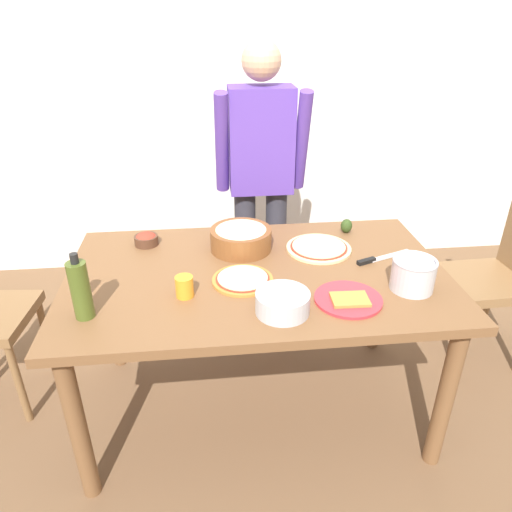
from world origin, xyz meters
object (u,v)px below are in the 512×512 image
Objects in this scene: person_cook at (261,174)px; chair_wooden_right at (504,270)px; plate_with_slice at (348,299)px; avocado at (346,226)px; small_sauce_bowl at (146,239)px; cup_orange at (184,287)px; popcorn_bowl at (241,237)px; mixing_bowl_steel at (283,303)px; chef_knife at (378,259)px; steel_pot at (413,274)px; olive_oil_bottle at (80,290)px; pizza_raw_on_board at (319,248)px; salt_shaker at (81,284)px; pizza_cooked_on_tray at (243,279)px; dining_table at (257,290)px.

person_cook is 1.37m from chair_wooden_right.
plate_with_slice is 0.63m from avocado.
small_sauce_bowl is 1.29× the size of cup_orange.
cup_orange is at bearing -165.40° from chair_wooden_right.
popcorn_bowl is 1.40× the size of mixing_bowl_steel.
chef_knife is (0.84, 0.21, -0.04)m from cup_orange.
chair_wooden_right is 5.48× the size of steel_pot.
person_cook is at bearing 158.05° from chair_wooden_right.
avocado is at bearing -47.29° from person_cook.
plate_with_slice is (0.22, -1.02, -0.17)m from person_cook.
olive_oil_bottle reaches higher than avocado.
person_cook is at bearing 87.61° from mixing_bowl_steel.
steel_pot is at bearing -2.58° from cup_orange.
pizza_raw_on_board is at bearing 92.14° from plate_with_slice.
salt_shaker is at bearing 104.54° from olive_oil_bottle.
chair_wooden_right is at bearing 13.61° from pizza_cooked_on_tray.
olive_oil_bottle is (-0.76, -1.01, -0.07)m from person_cook.
chef_knife is 0.31m from avocado.
plate_with_slice is 0.61m from popcorn_bowl.
chef_knife is (0.44, -0.71, -0.17)m from person_cook.
person_cook is at bearing 53.15° from olive_oil_bottle.
cup_orange is at bearing -123.30° from popcorn_bowl.
pizza_raw_on_board is at bearing -7.21° from popcorn_bowl.
plate_with_slice is at bearing -35.28° from small_sauce_bowl.
cup_orange reaches higher than chef_knife.
small_sauce_bowl is 0.51m from cup_orange.
chef_knife is at bearing -28.14° from pizza_raw_on_board.
steel_pot reaches higher than mixing_bowl_steel.
popcorn_bowl is at bearing 163.82° from chef_knife.
cup_orange is at bearing 157.74° from mixing_bowl_steel.
olive_oil_bottle is at bearing -152.10° from avocado.
person_cook is 1.01m from cup_orange.
olive_oil_bottle is at bearing 179.76° from plate_with_slice.
pizza_cooked_on_tray is at bearing -93.34° from popcorn_bowl.
steel_pot is at bearing -25.27° from small_sauce_bowl.
chef_knife is at bearing 7.46° from salt_shaker.
steel_pot is at bearing -18.34° from dining_table.
person_cook reaches higher than popcorn_bowl.
avocado reaches higher than small_sauce_bowl.
dining_table is 0.73m from olive_oil_bottle.
plate_with_slice is at bearing 9.59° from mixing_bowl_steel.
person_cook is at bearing 78.30° from pizza_cooked_on_tray.
pizza_cooked_on_tray is at bearing 3.84° from salt_shaker.
dining_table is at bearing 9.25° from salt_shaker.
chair_wooden_right is at bearing 27.66° from plate_with_slice.
person_cook is 1.05m from plate_with_slice.
chair_wooden_right is at bearing 14.76° from olive_oil_bottle.
chair_wooden_right is 3.71× the size of olive_oil_bottle.
steel_pot is (0.64, -0.42, 0.00)m from popcorn_bowl.
mixing_bowl_steel reaches higher than pizza_raw_on_board.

